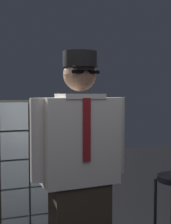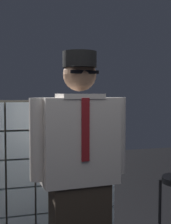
{
  "view_description": "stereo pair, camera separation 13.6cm",
  "coord_description": "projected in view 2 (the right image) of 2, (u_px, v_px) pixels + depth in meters",
  "views": [
    {
      "loc": [
        -0.51,
        -1.71,
        1.53
      ],
      "look_at": [
        0.25,
        0.41,
        1.4
      ],
      "focal_mm": 49.93,
      "sensor_mm": 36.0,
      "label": 1
    },
    {
      "loc": [
        -0.38,
        -1.75,
        1.53
      ],
      "look_at": [
        0.25,
        0.41,
        1.4
      ],
      "focal_mm": 49.93,
      "sensor_mm": 36.0,
      "label": 2
    }
  ],
  "objects": [
    {
      "name": "standing_person",
      "position": [
        80.0,
        173.0,
        2.26
      ],
      "size": [
        0.73,
        0.32,
        1.83
      ],
      "rotation": [
        0.0,
        0.0,
        0.06
      ],
      "color": "#382D23",
      "rests_on": "ground"
    },
    {
      "name": "glass_block_wall",
      "position": [
        35.0,
        171.0,
        3.23
      ],
      "size": [
        1.78,
        0.1,
        1.48
      ],
      "color": "silver",
      "rests_on": "ground"
    }
  ]
}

